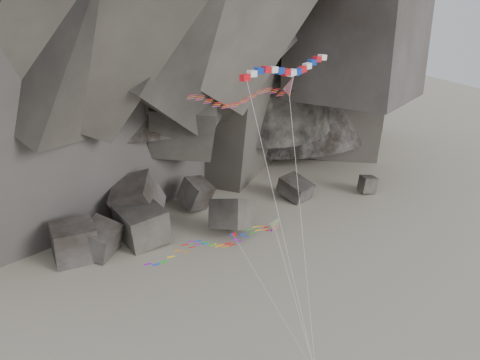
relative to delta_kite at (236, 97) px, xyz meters
name	(u,v)px	position (x,y,z in m)	size (l,w,h in m)	color
boulder_field	(148,222)	(0.88, 32.85, -26.90)	(79.89, 18.54, 9.74)	#47423F
delta_kite	(236,97)	(0.00, 0.00, 0.00)	(10.65, 6.51, 29.10)	red
banner_kite	(288,70)	(6.29, 2.07, 1.39)	(11.39, 10.21, 29.82)	red
parafoil_kite	(208,244)	(-2.16, 1.65, -14.36)	(15.03, 7.73, 14.16)	#C5D40B
pennant_kite	(248,260)	(1.28, 0.10, -16.26)	(6.08, 7.06, 14.00)	red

